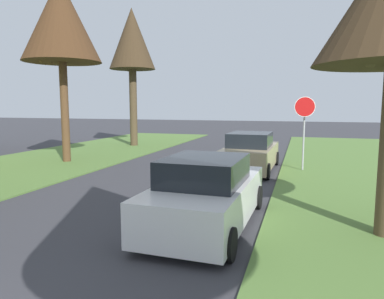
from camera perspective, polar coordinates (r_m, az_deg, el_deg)
stop_sign_far at (r=14.96m, az=17.63°, el=4.96°), size 0.81×0.35×2.97m
street_tree_left_mid_b at (r=17.93m, az=-20.35°, el=18.77°), size 3.52×3.52×8.28m
street_tree_left_far at (r=23.83m, az=-9.63°, el=16.80°), size 2.91×2.91×8.71m
parked_sedan_white at (r=7.91m, az=2.39°, el=-7.18°), size 2.05×4.45×1.57m
parked_sedan_tan at (r=14.73m, az=9.38°, el=-0.56°), size 2.05×4.45×1.57m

